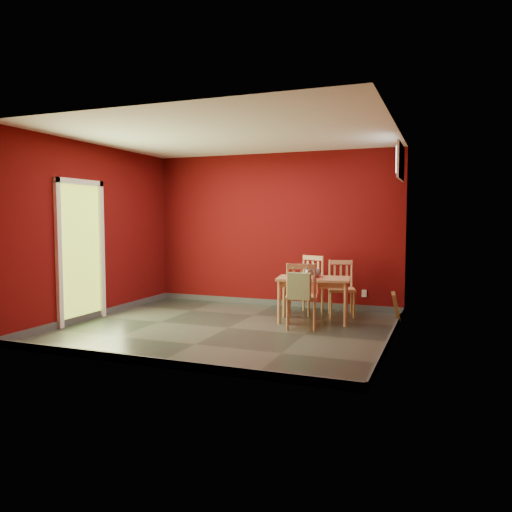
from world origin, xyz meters
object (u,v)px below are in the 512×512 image
(chair_far_left, at_px, (308,284))
(chair_near, at_px, (301,295))
(tote_bag, at_px, (300,286))
(dining_table, at_px, (314,283))
(picture_frame, at_px, (396,308))
(chair_far_right, at_px, (341,287))
(cat, at_px, (312,270))

(chair_far_left, bearing_deg, chair_near, -79.34)
(chair_near, bearing_deg, chair_far_left, 100.66)
(tote_bag, bearing_deg, dining_table, 89.55)
(chair_near, xyz_separation_m, picture_frame, (1.21, 0.91, -0.26))
(dining_table, bearing_deg, picture_frame, 18.32)
(chair_far_right, relative_size, picture_frame, 1.94)
(chair_far_left, bearing_deg, dining_table, -67.73)
(tote_bag, bearing_deg, chair_near, 99.30)
(chair_near, bearing_deg, cat, 85.90)
(chair_far_right, height_order, picture_frame, chair_far_right)
(chair_near, bearing_deg, tote_bag, -80.70)
(chair_far_left, xyz_separation_m, chair_near, (0.22, -1.15, -0.01))
(tote_bag, distance_m, cat, 0.71)
(dining_table, distance_m, chair_far_right, 0.70)
(dining_table, height_order, chair_far_left, chair_far_left)
(dining_table, distance_m, chair_far_left, 0.69)
(chair_far_left, height_order, tote_bag, chair_far_left)
(tote_bag, relative_size, cat, 0.97)
(chair_far_right, bearing_deg, tote_bag, -102.63)
(chair_far_left, xyz_separation_m, picture_frame, (1.43, -0.24, -0.26))
(chair_near, bearing_deg, dining_table, 85.45)
(chair_near, bearing_deg, chair_far_right, 73.39)
(cat, distance_m, picture_frame, 1.37)
(cat, bearing_deg, chair_near, -90.75)
(chair_far_left, relative_size, cat, 2.12)
(chair_far_right, bearing_deg, dining_table, -115.79)
(picture_frame, bearing_deg, chair_near, -143.15)
(chair_far_right, relative_size, chair_near, 0.95)
(chair_far_left, xyz_separation_m, tote_bag, (0.25, -1.37, 0.15))
(tote_bag, bearing_deg, chair_far_right, 77.37)
(dining_table, relative_size, chair_near, 1.24)
(dining_table, height_order, cat, cat)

